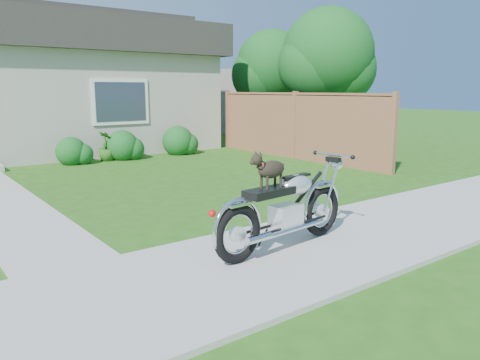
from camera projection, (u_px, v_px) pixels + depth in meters
name	position (u px, v px, depth m)	size (l,w,h in m)	color
ground	(239.00, 268.00, 5.17)	(80.00, 80.00, 0.00)	#235114
sidewalk	(239.00, 266.00, 5.17)	(24.00, 2.20, 0.04)	#9E9B93
walkway	(0.00, 201.00, 8.20)	(1.20, 8.00, 0.03)	#9E9B93
house	(1.00, 82.00, 14.16)	(12.60, 7.03, 4.50)	#A6A095
fence	(295.00, 126.00, 13.22)	(0.12, 6.62, 1.90)	brown
tree_near	(332.00, 59.00, 15.24)	(2.98, 2.98, 4.57)	#3D2B1C
tree_far	(276.00, 70.00, 17.37)	(2.73, 2.69, 4.13)	#3D2B1C
potted_plant_right	(106.00, 146.00, 12.88)	(0.46, 0.46, 0.83)	#28611A
motorcycle_with_dog	(286.00, 206.00, 5.65)	(2.22, 0.61, 1.20)	black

